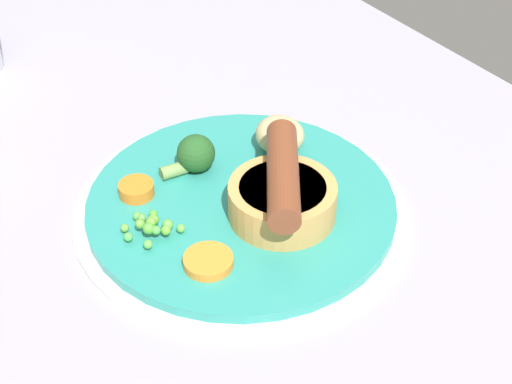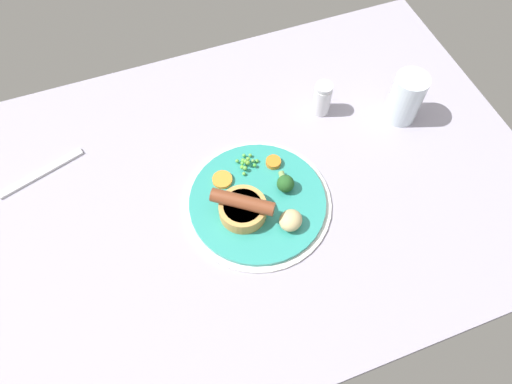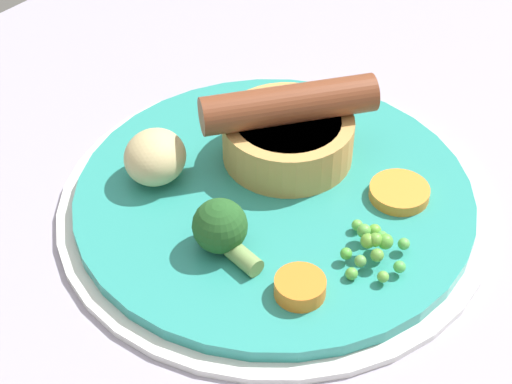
# 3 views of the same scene
# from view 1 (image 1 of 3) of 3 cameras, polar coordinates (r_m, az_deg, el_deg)

# --- Properties ---
(dining_table) EXTENTS (1.10, 0.80, 0.03)m
(dining_table) POSITION_cam_1_polar(r_m,az_deg,el_deg) (0.75, -5.23, -2.44)
(dining_table) COLOR #9E99AD
(dining_table) RESTS_ON ground
(dinner_plate) EXTENTS (0.29, 0.29, 0.01)m
(dinner_plate) POSITION_cam_1_polar(r_m,az_deg,el_deg) (0.74, -1.00, -1.10)
(dinner_plate) COLOR silver
(dinner_plate) RESTS_ON dining_table
(sausage_pudding) EXTENTS (0.11, 0.09, 0.06)m
(sausage_pudding) POSITION_cam_1_polar(r_m,az_deg,el_deg) (0.70, 1.78, -0.16)
(sausage_pudding) COLOR tan
(sausage_pudding) RESTS_ON dinner_plate
(pea_pile) EXTENTS (0.05, 0.05, 0.02)m
(pea_pile) POSITION_cam_1_polar(r_m,az_deg,el_deg) (0.70, -7.03, -2.24)
(pea_pile) COLOR #60A24E
(pea_pile) RESTS_ON dinner_plate
(broccoli_floret_near) EXTENTS (0.03, 0.05, 0.03)m
(broccoli_floret_near) POSITION_cam_1_polar(r_m,az_deg,el_deg) (0.76, -4.14, 2.50)
(broccoli_floret_near) COLOR #235623
(broccoli_floret_near) RESTS_ON dinner_plate
(potato_chunk_0) EXTENTS (0.06, 0.06, 0.03)m
(potato_chunk_0) POSITION_cam_1_polar(r_m,az_deg,el_deg) (0.78, 1.60, 3.81)
(potato_chunk_0) COLOR #CCB77F
(potato_chunk_0) RESTS_ON dinner_plate
(carrot_slice_0) EXTENTS (0.05, 0.05, 0.01)m
(carrot_slice_0) POSITION_cam_1_polar(r_m,az_deg,el_deg) (0.67, -3.20, -4.64)
(carrot_slice_0) COLOR orange
(carrot_slice_0) RESTS_ON dinner_plate
(carrot_slice_1) EXTENTS (0.04, 0.04, 0.01)m
(carrot_slice_1) POSITION_cam_1_polar(r_m,az_deg,el_deg) (0.74, -7.98, 0.17)
(carrot_slice_1) COLOR orange
(carrot_slice_1) RESTS_ON dinner_plate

